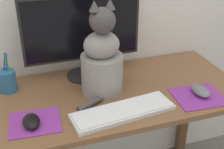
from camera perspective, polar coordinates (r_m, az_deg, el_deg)
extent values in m
cube|color=brown|center=(1.39, -3.75, -4.30)|extent=(1.39, 0.57, 0.02)
cube|color=brown|center=(2.01, 13.17, -6.12)|extent=(0.05, 0.05, 0.69)
cylinder|color=black|center=(1.54, -5.12, -0.11)|extent=(0.17, 0.17, 0.01)
cylinder|color=black|center=(1.52, -5.19, 1.48)|extent=(0.04, 0.04, 0.09)
cube|color=black|center=(1.44, -5.53, 8.48)|extent=(0.55, 0.02, 0.31)
cube|color=black|center=(1.44, -5.44, 8.36)|extent=(0.53, 0.00, 0.28)
cube|color=silver|center=(1.26, 2.02, -6.82)|extent=(0.43, 0.18, 0.02)
cube|color=white|center=(1.26, 2.03, -6.38)|extent=(0.42, 0.16, 0.01)
cube|color=purple|center=(1.25, -13.92, -8.51)|extent=(0.21, 0.18, 0.00)
cube|color=purple|center=(1.42, 15.51, -3.90)|extent=(0.23, 0.20, 0.00)
ellipsoid|color=black|center=(1.23, -14.55, -8.28)|extent=(0.07, 0.10, 0.03)
ellipsoid|color=slate|center=(1.43, 15.89, -2.86)|extent=(0.07, 0.11, 0.03)
cylinder|color=gray|center=(1.38, -1.84, 0.20)|extent=(0.21, 0.21, 0.17)
ellipsoid|color=gray|center=(1.32, -1.93, 5.41)|extent=(0.17, 0.15, 0.12)
sphere|color=#474242|center=(1.27, -1.76, 9.84)|extent=(0.12, 0.12, 0.11)
cone|color=#474242|center=(1.24, -3.26, 12.43)|extent=(0.05, 0.05, 0.04)
cone|color=#474242|center=(1.27, -0.37, 12.81)|extent=(0.05, 0.05, 0.04)
cylinder|color=#474242|center=(1.34, -2.23, -4.42)|extent=(0.22, 0.13, 0.03)
cylinder|color=#286089|center=(1.47, -18.55, -1.15)|extent=(0.08, 0.08, 0.10)
cylinder|color=#1E47B2|center=(1.45, -18.71, 1.16)|extent=(0.02, 0.01, 0.14)
cylinder|color=green|center=(1.44, -18.44, 0.92)|extent=(0.01, 0.02, 0.14)
cylinder|color=#1E47B2|center=(1.46, -19.10, 1.22)|extent=(0.03, 0.01, 0.14)
cylinder|color=#1E47B2|center=(1.45, -18.52, 1.04)|extent=(0.01, 0.02, 0.14)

